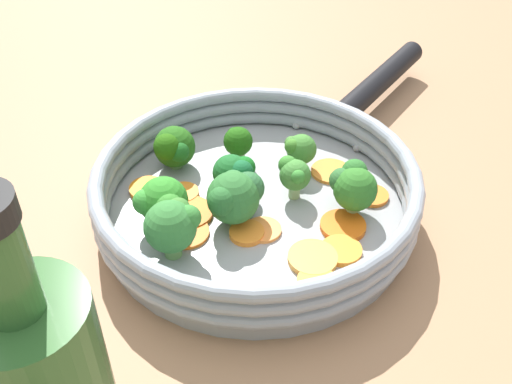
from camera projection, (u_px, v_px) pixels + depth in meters
ground_plane at (256, 218)px, 0.58m from camera, size 4.00×4.00×0.00m
skillet at (256, 211)px, 0.57m from camera, size 0.29×0.29×0.02m
skillet_rim_wall at (256, 186)px, 0.55m from camera, size 0.30×0.30×0.04m
skillet_handle at (376, 84)px, 0.72m from camera, size 0.21×0.11×0.03m
skillet_rivet_left at (357, 148)px, 0.63m from camera, size 0.01×0.01×0.01m
skillet_rivet_right at (296, 125)px, 0.66m from camera, size 0.01×0.01×0.01m
carrot_slice_0 at (317, 282)px, 0.49m from camera, size 0.04×0.04×0.01m
carrot_slice_1 at (188, 213)px, 0.55m from camera, size 0.06×0.06×0.00m
carrot_slice_2 at (187, 233)px, 0.53m from camera, size 0.05×0.05×0.00m
carrot_slice_3 at (341, 250)px, 0.51m from camera, size 0.05×0.05×0.01m
carrot_slice_4 at (247, 233)px, 0.53m from camera, size 0.04×0.04×0.01m
carrot_slice_5 at (183, 193)px, 0.58m from camera, size 0.04×0.04×0.00m
carrot_slice_6 at (263, 230)px, 0.54m from camera, size 0.05×0.05×0.00m
carrot_slice_7 at (372, 195)px, 0.57m from camera, size 0.03×0.03×0.00m
carrot_slice_8 at (333, 173)px, 0.60m from camera, size 0.05×0.05×0.00m
carrot_slice_9 at (310, 259)px, 0.51m from camera, size 0.06×0.06×0.01m
carrot_slice_10 at (343, 226)px, 0.54m from camera, size 0.05×0.05×0.01m
carrot_slice_11 at (148, 189)px, 0.58m from camera, size 0.04×0.04×0.01m
broccoli_floret_0 at (300, 149)px, 0.59m from camera, size 0.03×0.03×0.04m
broccoli_floret_1 at (173, 225)px, 0.50m from camera, size 0.05×0.04×0.05m
broccoli_floret_2 at (174, 147)px, 0.59m from camera, size 0.05×0.05×0.05m
broccoli_floret_3 at (294, 174)px, 0.56m from camera, size 0.03×0.04×0.04m
broccoli_floret_4 at (353, 186)px, 0.54m from camera, size 0.04×0.05×0.05m
broccoli_floret_5 at (238, 142)px, 0.60m from camera, size 0.03×0.03×0.04m
broccoli_floret_6 at (234, 195)px, 0.53m from camera, size 0.06×0.05×0.05m
broccoli_floret_7 at (162, 202)px, 0.53m from camera, size 0.05×0.05×0.05m
broccoli_floret_8 at (235, 173)px, 0.56m from camera, size 0.04×0.04×0.04m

